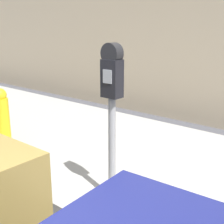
{
  "coord_description": "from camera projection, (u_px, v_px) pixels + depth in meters",
  "views": [
    {
      "loc": [
        1.13,
        -0.78,
        1.71
      ],
      "look_at": [
        -0.54,
        1.22,
        0.98
      ],
      "focal_mm": 50.0,
      "sensor_mm": 36.0,
      "label": 1
    }
  ],
  "objects": [
    {
      "name": "parking_meter",
      "position": [
        112.0,
        97.0,
        2.67
      ],
      "size": [
        0.18,
        0.12,
        1.44
      ],
      "color": "gray",
      "rests_on": "sidewalk"
    },
    {
      "name": "sidewalk",
      "position": [
        209.0,
        183.0,
        3.35
      ],
      "size": [
        24.0,
        2.8,
        0.13
      ],
      "color": "#9E9B96",
      "rests_on": "ground_plane"
    },
    {
      "name": "fire_hydrant",
      "position": [
        1.0,
        114.0,
        4.34
      ],
      "size": [
        0.21,
        0.21,
        0.74
      ],
      "color": "gold",
      "rests_on": "sidewalk"
    }
  ]
}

